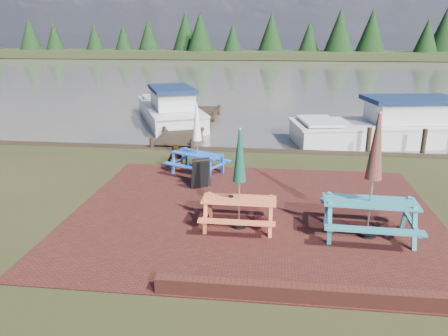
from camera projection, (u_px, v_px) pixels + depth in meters
name	position (u px, v px, depth m)	size (l,w,h in m)	color
ground	(251.00, 231.00, 9.97)	(120.00, 120.00, 0.00)	black
paving	(253.00, 213.00, 10.91)	(9.00, 7.50, 0.02)	#3B1512
brick_wall	(369.00, 292.00, 7.39)	(6.21, 1.79, 0.30)	#4C1E16
water	(273.00, 75.00, 44.99)	(120.00, 60.00, 0.02)	#434039
far_treeline	(276.00, 37.00, 71.45)	(120.00, 10.00, 8.10)	black
picnic_table_teal	(371.00, 196.00, 9.43)	(2.07, 1.86, 2.77)	teal
picnic_table_red	(239.00, 195.00, 9.91)	(1.69, 1.51, 2.34)	#E16939
picnic_table_blue	(197.00, 150.00, 13.67)	(2.11, 2.03, 2.27)	blue
chalkboard	(201.00, 174.00, 12.58)	(0.55, 0.71, 0.84)	black
jetty	(192.00, 123.00, 21.00)	(1.76, 9.08, 1.00)	black
boat_jetty	(170.00, 111.00, 22.40)	(5.13, 7.64, 2.10)	beige
boat_near	(391.00, 129.00, 18.33)	(8.22, 4.14, 2.13)	beige
person	(175.00, 145.00, 14.19)	(0.59, 0.39, 1.62)	gray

